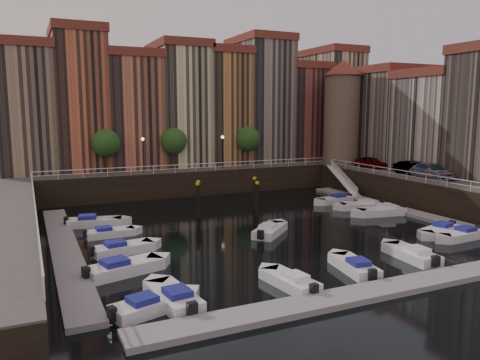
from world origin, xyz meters
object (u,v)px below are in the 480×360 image
boat_left_0 (151,305)px  car_b (412,169)px  mooring_pilings (227,198)px  gangway (343,179)px  boat_left_1 (123,268)px  boat_left_2 (122,249)px  car_c (432,172)px  car_a (371,163)px  corner_tower (342,111)px

boat_left_0 → car_b: car_b is taller
mooring_pilings → boat_left_0: mooring_pilings is taller
gangway → mooring_pilings: bearing=-164.6°
mooring_pilings → boat_left_1: size_ratio=1.33×
boat_left_2 → car_c: size_ratio=0.87×
mooring_pilings → car_a: bearing=11.6°
gangway → car_b: 8.49m
gangway → boat_left_0: bearing=-141.4°
corner_tower → boat_left_1: (-33.19, -22.26, -9.80)m
corner_tower → boat_left_0: corner_tower is taller
boat_left_1 → car_c: car_c is taller
car_c → boat_left_2: bearing=-168.5°
boat_left_2 → mooring_pilings: bearing=26.1°
boat_left_0 → car_c: size_ratio=0.86×
boat_left_1 → boat_left_0: bearing=-102.9°
mooring_pilings → boat_left_2: bearing=-144.6°
boat_left_0 → gangway: bearing=22.1°
corner_tower → boat_left_2: 38.32m
boat_left_0 → boat_left_2: boat_left_2 is taller
corner_tower → mooring_pilings: bearing=-155.5°
car_b → boat_left_2: bearing=-169.8°
boat_left_0 → boat_left_1: 6.27m
corner_tower → car_c: corner_tower is taller
boat_left_2 → car_c: 33.74m
mooring_pilings → car_c: (21.46, -5.41, 2.14)m
boat_left_0 → car_c: 36.79m
boat_left_0 → car_c: (33.94, 13.79, 3.44)m
corner_tower → boat_left_0: bearing=-139.1°
mooring_pilings → boat_left_2: 14.74m
car_a → car_b: size_ratio=0.93×
corner_tower → mooring_pilings: size_ratio=1.98×
corner_tower → boat_left_2: bearing=-151.2°
boat_left_0 → car_a: (34.04, 23.62, 3.37)m
boat_left_2 → car_a: (33.53, 12.93, 3.36)m
car_b → car_a: bearing=90.3°
mooring_pilings → car_b: size_ratio=1.53×
car_a → car_b: (0.04, -6.83, 0.03)m
gangway → boat_left_0: 38.52m
gangway → car_c: (3.87, -10.24, 1.87)m
corner_tower → boat_left_0: size_ratio=2.94×
mooring_pilings → car_b: bearing=-6.4°
corner_tower → boat_left_1: 41.15m
mooring_pilings → boat_left_0: 22.94m
boat_left_0 → car_b: size_ratio=1.03×
boat_left_0 → boat_left_1: size_ratio=0.89×
corner_tower → boat_left_1: bearing=-146.1°
gangway → mooring_pilings: 18.24m
boat_left_0 → boat_left_2: 10.71m
gangway → mooring_pilings: gangway is taller
corner_tower → boat_left_1: size_ratio=2.63×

